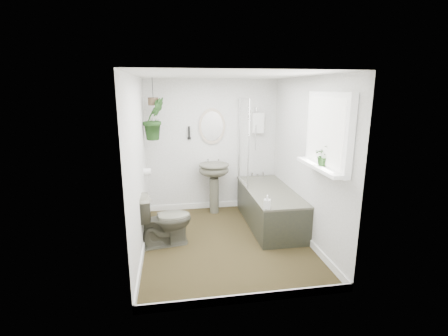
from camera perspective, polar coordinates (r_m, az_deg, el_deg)
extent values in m
cube|color=#2D2914|center=(4.78, 0.30, -12.86)|extent=(2.30, 2.80, 0.02)
cube|color=white|center=(4.28, 0.34, 16.13)|extent=(2.30, 2.80, 0.02)
cube|color=white|center=(5.76, -2.04, 3.91)|extent=(2.30, 0.02, 2.30)
cube|color=white|center=(3.06, 4.77, -5.05)|extent=(2.30, 0.02, 2.30)
cube|color=white|center=(4.35, -14.92, 0.23)|extent=(0.02, 2.80, 2.30)
cube|color=white|center=(4.72, 14.35, 1.30)|extent=(0.02, 2.80, 2.30)
cube|color=white|center=(4.76, 0.30, -12.22)|extent=(2.30, 2.80, 0.10)
cube|color=white|center=(5.79, 5.97, 7.90)|extent=(0.20, 0.10, 0.35)
ellipsoid|color=#BCAA94|center=(5.67, -2.11, 7.33)|extent=(0.46, 0.03, 0.62)
cylinder|color=black|center=(5.63, -6.16, 6.20)|extent=(0.04, 0.04, 0.22)
cylinder|color=white|center=(5.08, -13.37, -0.67)|extent=(0.11, 0.11, 0.11)
cube|color=white|center=(3.98, 17.85, 6.13)|extent=(0.08, 1.00, 0.90)
cube|color=white|center=(4.02, 16.52, 0.21)|extent=(0.18, 1.00, 0.04)
cube|color=white|center=(3.96, 17.26, 6.14)|extent=(0.01, 0.86, 0.76)
imported|color=#535244|center=(4.62, -10.39, -8.89)|extent=(0.78, 0.52, 0.74)
imported|color=black|center=(3.98, 17.23, 2.15)|extent=(0.27, 0.25, 0.25)
imported|color=black|center=(5.25, -12.19, 8.45)|extent=(0.46, 0.44, 0.66)
imported|color=#302C2C|center=(4.36, 7.61, -5.91)|extent=(0.11, 0.11, 0.19)
cylinder|color=#4A3927|center=(5.23, -12.34, 11.38)|extent=(0.16, 0.16, 0.12)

